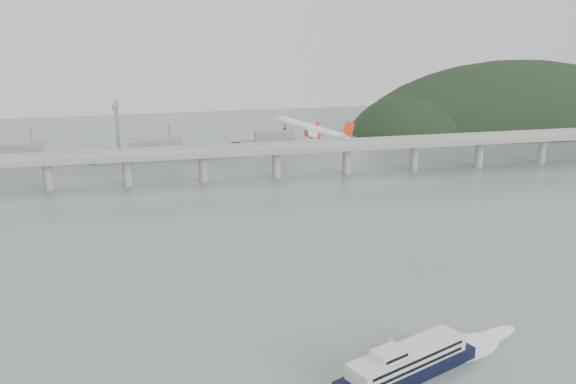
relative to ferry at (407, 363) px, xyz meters
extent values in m
plane|color=slate|center=(-21.91, 47.53, -4.71)|extent=(900.00, 900.00, 0.00)
cube|color=#979794|center=(-21.91, 247.53, 15.29)|extent=(800.00, 22.00, 2.20)
cube|color=#979794|center=(-21.91, 237.03, 17.29)|extent=(800.00, 0.60, 1.80)
cube|color=#979794|center=(-21.91, 258.03, 17.29)|extent=(800.00, 0.60, 1.80)
cylinder|color=#979794|center=(-151.91, 247.53, 4.79)|extent=(6.00, 6.00, 21.00)
cylinder|color=#979794|center=(-101.91, 247.53, 4.79)|extent=(6.00, 6.00, 21.00)
cylinder|color=#979794|center=(-51.91, 247.53, 4.79)|extent=(6.00, 6.00, 21.00)
cylinder|color=#979794|center=(-1.91, 247.53, 4.79)|extent=(6.00, 6.00, 21.00)
cylinder|color=#979794|center=(48.09, 247.53, 4.79)|extent=(6.00, 6.00, 21.00)
cylinder|color=#979794|center=(98.09, 247.53, 4.79)|extent=(6.00, 6.00, 21.00)
cylinder|color=#979794|center=(148.09, 247.53, 4.79)|extent=(6.00, 6.00, 21.00)
cylinder|color=#979794|center=(198.09, 247.53, 4.79)|extent=(6.00, 6.00, 21.00)
ellipsoid|color=black|center=(248.09, 377.53, -22.71)|extent=(320.00, 150.00, 156.00)
ellipsoid|color=black|center=(153.09, 367.53, -16.71)|extent=(140.00, 110.00, 96.00)
cube|color=gray|center=(-171.91, 317.53, -0.71)|extent=(95.67, 20.15, 8.00)
cube|color=gray|center=(-181.41, 317.53, 7.29)|extent=(33.90, 15.02, 8.00)
cylinder|color=gray|center=(-171.91, 317.53, 15.29)|extent=(1.60, 1.60, 14.00)
cube|color=gray|center=(-71.91, 312.53, -0.71)|extent=(110.55, 21.43, 8.00)
cube|color=gray|center=(-82.91, 312.53, 7.29)|extent=(39.01, 16.73, 8.00)
cylinder|color=gray|center=(-71.91, 312.53, 15.29)|extent=(1.60, 1.60, 14.00)
cube|color=gray|center=(18.09, 322.53, -0.71)|extent=(85.00, 13.60, 8.00)
cube|color=gray|center=(9.59, 322.53, 7.29)|extent=(29.75, 11.90, 8.00)
cylinder|color=gray|center=(18.09, 322.53, 15.29)|extent=(1.60, 1.60, 14.00)
cube|color=gray|center=(-111.91, 347.53, 15.29)|extent=(3.00, 3.00, 40.00)
cube|color=gray|center=(-111.91, 337.53, 33.29)|extent=(3.00, 28.00, 3.00)
cube|color=black|center=(0.00, 0.00, -2.48)|extent=(56.44, 35.32, 4.47)
cube|color=silver|center=(0.00, 0.00, 2.55)|extent=(47.37, 29.59, 5.59)
cube|color=black|center=(2.33, -5.14, 4.00)|extent=(38.75, 17.73, 1.12)
cube|color=black|center=(2.33, -5.14, 1.32)|extent=(38.75, 17.73, 1.12)
cube|color=black|center=(-2.33, 5.14, 4.00)|extent=(38.75, 17.73, 1.12)
cube|color=black|center=(-2.33, 5.14, 1.32)|extent=(38.75, 17.73, 1.12)
cube|color=silver|center=(-8.14, -3.70, 6.80)|extent=(13.41, 11.75, 2.91)
cube|color=black|center=(-6.50, -7.31, 6.80)|extent=(9.22, 4.28, 1.12)
cylinder|color=silver|center=(-8.14, -3.70, 10.38)|extent=(0.74, 0.74, 4.47)
ellipsoid|color=white|center=(28.50, 12.94, -4.66)|extent=(35.97, 27.97, 0.22)
ellipsoid|color=white|center=(42.75, 19.41, -4.66)|extent=(25.31, 17.31, 0.22)
cylinder|color=silver|center=(-8.76, 111.31, 59.30)|extent=(27.96, 11.32, 11.47)
cone|color=silver|center=(-23.81, 114.84, 63.84)|extent=(5.71, 4.80, 4.67)
cone|color=silver|center=(6.91, 107.66, 55.10)|extent=(6.40, 4.64, 4.95)
cube|color=silver|center=(-8.10, 111.10, 58.05)|extent=(12.12, 34.51, 3.48)
cube|color=silver|center=(6.17, 107.87, 56.06)|extent=(5.66, 12.50, 1.76)
cube|color=#F63B10|center=(8.06, 107.60, 58.96)|extent=(6.18, 1.42, 7.57)
cylinder|color=#F63B10|center=(-8.73, 116.85, 56.85)|extent=(5.17, 3.52, 3.45)
cylinder|color=black|center=(-10.71, 117.32, 57.44)|extent=(1.51, 2.44, 2.33)
cube|color=silver|center=(-8.45, 116.84, 57.81)|extent=(2.75, 0.81, 1.88)
cylinder|color=#F63B10|center=(-11.10, 106.04, 57.40)|extent=(5.17, 3.52, 3.45)
cylinder|color=black|center=(-13.08, 106.51, 58.00)|extent=(1.51, 2.44, 2.33)
cube|color=silver|center=(-10.81, 106.03, 58.37)|extent=(2.75, 0.81, 1.88)
cylinder|color=black|center=(-8.06, 113.68, 56.18)|extent=(1.11, 0.47, 2.44)
cylinder|color=black|center=(-8.38, 113.69, 55.12)|extent=(1.44, 0.65, 1.39)
cylinder|color=black|center=(-9.18, 108.57, 56.45)|extent=(1.11, 0.47, 2.44)
cylinder|color=black|center=(-9.50, 108.58, 55.39)|extent=(1.44, 0.65, 1.39)
cylinder|color=black|center=(-20.85, 113.99, 60.00)|extent=(1.11, 0.47, 2.44)
cylinder|color=black|center=(-21.17, 114.01, 58.94)|extent=(1.44, 0.65, 1.39)
cube|color=#F63B10|center=(-2.22, 127.34, 57.78)|extent=(2.24, 0.58, 2.78)
cube|color=#F63B10|center=(-9.54, 93.94, 59.50)|extent=(2.24, 0.58, 2.78)
camera|label=1|loc=(-79.27, -191.54, 126.90)|focal=42.00mm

